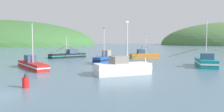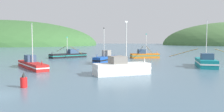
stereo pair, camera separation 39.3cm
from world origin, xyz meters
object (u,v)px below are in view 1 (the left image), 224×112
at_px(fishing_boat_orange, 144,55).
at_px(fishing_boat_blue, 106,59).
at_px(fishing_boat_red, 32,64).
at_px(channel_buoy, 26,81).
at_px(fishing_boat_black, 68,55).
at_px(fishing_boat_teal, 206,62).
at_px(fishing_boat_white, 122,68).

height_order(fishing_boat_orange, fishing_boat_blue, fishing_boat_blue).
height_order(fishing_boat_red, channel_buoy, fishing_boat_red).
height_order(fishing_boat_black, fishing_boat_teal, fishing_boat_teal).
xyz_separation_m(fishing_boat_teal, fishing_boat_white, (-12.42, -10.80, 0.09)).
bearing_deg(fishing_boat_orange, fishing_boat_teal, -76.02).
height_order(fishing_boat_blue, channel_buoy, fishing_boat_blue).
height_order(fishing_boat_orange, fishing_boat_white, fishing_boat_white).
xyz_separation_m(fishing_boat_black, fishing_boat_white, (17.50, -24.72, 0.16)).
bearing_deg(fishing_boat_black, channel_buoy, 55.79).
relative_size(fishing_boat_black, fishing_boat_teal, 0.89).
bearing_deg(fishing_boat_red, fishing_boat_teal, 57.88).
xyz_separation_m(fishing_boat_red, fishing_boat_teal, (27.22, 7.36, 0.15)).
xyz_separation_m(fishing_boat_black, fishing_boat_teal, (29.92, -13.92, 0.07)).
relative_size(fishing_boat_blue, channel_buoy, 5.27).
distance_m(fishing_boat_teal, fishing_boat_orange, 19.45).
bearing_deg(fishing_boat_teal, channel_buoy, 138.40).
xyz_separation_m(fishing_boat_blue, channel_buoy, (-2.44, -22.88, -0.22)).
distance_m(fishing_boat_teal, fishing_boat_white, 16.46).
height_order(fishing_boat_black, fishing_boat_red, fishing_boat_red).
bearing_deg(channel_buoy, fishing_boat_red, 119.10).
bearing_deg(channel_buoy, fishing_boat_blue, 83.90).
bearing_deg(fishing_boat_red, fishing_boat_blue, 88.97).
distance_m(fishing_boat_black, fishing_boat_orange, 19.15).
height_order(fishing_boat_teal, fishing_boat_white, fishing_boat_teal).
relative_size(fishing_boat_orange, fishing_boat_blue, 1.48).
height_order(fishing_boat_blue, fishing_boat_white, fishing_boat_white).
relative_size(fishing_boat_black, channel_buoy, 7.20).
bearing_deg(fishing_boat_blue, fishing_boat_teal, 95.30).
height_order(fishing_boat_black, fishing_boat_orange, fishing_boat_orange).
distance_m(fishing_boat_orange, fishing_boat_blue, 15.03).
xyz_separation_m(fishing_boat_orange, fishing_boat_white, (-1.52, -26.91, 0.15)).
bearing_deg(fishing_boat_white, fishing_boat_red, 135.00).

